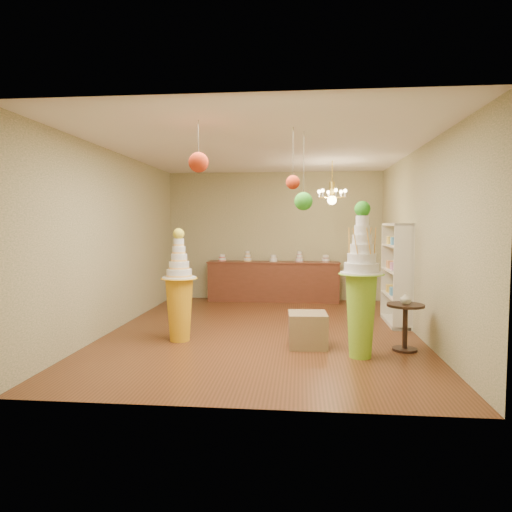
# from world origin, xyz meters

# --- Properties ---
(floor) EXTENTS (6.50, 6.50, 0.00)m
(floor) POSITION_xyz_m (0.00, 0.00, 0.00)
(floor) COLOR #532C16
(floor) RESTS_ON ground
(ceiling) EXTENTS (6.50, 6.50, 0.00)m
(ceiling) POSITION_xyz_m (0.00, 0.00, 3.00)
(ceiling) COLOR silver
(ceiling) RESTS_ON ground
(wall_back) EXTENTS (5.00, 0.04, 3.00)m
(wall_back) POSITION_xyz_m (0.00, 3.25, 1.50)
(wall_back) COLOR tan
(wall_back) RESTS_ON ground
(wall_front) EXTENTS (5.00, 0.04, 3.00)m
(wall_front) POSITION_xyz_m (0.00, -3.25, 1.50)
(wall_front) COLOR tan
(wall_front) RESTS_ON ground
(wall_left) EXTENTS (0.04, 6.50, 3.00)m
(wall_left) POSITION_xyz_m (-2.50, 0.00, 1.50)
(wall_left) COLOR tan
(wall_left) RESTS_ON ground
(wall_right) EXTENTS (0.04, 6.50, 3.00)m
(wall_right) POSITION_xyz_m (2.50, 0.00, 1.50)
(wall_right) COLOR tan
(wall_right) RESTS_ON ground
(pedestal_green) EXTENTS (0.68, 0.68, 2.09)m
(pedestal_green) POSITION_xyz_m (1.43, -1.39, 0.83)
(pedestal_green) COLOR #86C32B
(pedestal_green) RESTS_ON floor
(pedestal_orange) EXTENTS (0.60, 0.60, 1.72)m
(pedestal_orange) POSITION_xyz_m (-1.21, -0.77, 0.65)
(pedestal_orange) COLOR gold
(pedestal_orange) RESTS_ON floor
(burlap_riser) EXTENTS (0.58, 0.58, 0.50)m
(burlap_riser) POSITION_xyz_m (0.73, -0.93, 0.25)
(burlap_riser) COLOR olive
(burlap_riser) RESTS_ON floor
(sideboard) EXTENTS (3.04, 0.54, 1.16)m
(sideboard) POSITION_xyz_m (0.00, 2.97, 0.48)
(sideboard) COLOR #592B1C
(sideboard) RESTS_ON floor
(shelving_unit) EXTENTS (0.33, 1.20, 1.80)m
(shelving_unit) POSITION_xyz_m (2.34, 0.80, 0.90)
(shelving_unit) COLOR beige
(shelving_unit) RESTS_ON floor
(round_table) EXTENTS (0.65, 0.65, 0.66)m
(round_table) POSITION_xyz_m (2.10, -1.00, 0.43)
(round_table) COLOR black
(round_table) RESTS_ON floor
(vase) EXTENTS (0.20, 0.20, 0.16)m
(vase) POSITION_xyz_m (2.10, -1.00, 0.75)
(vase) COLOR beige
(vase) RESTS_ON round_table
(pom_red_left) EXTENTS (0.24, 0.24, 0.61)m
(pom_red_left) POSITION_xyz_m (-0.58, -2.19, 2.51)
(pom_red_left) COLOR #3F3B2D
(pom_red_left) RESTS_ON ceiling
(pom_green_mid) EXTENTS (0.24, 0.24, 1.03)m
(pom_green_mid) POSITION_xyz_m (0.66, -1.42, 2.09)
(pom_green_mid) COLOR #3F3B2D
(pom_green_mid) RESTS_ON ceiling
(pom_red_right) EXTENTS (0.18, 0.18, 0.78)m
(pom_red_right) POSITION_xyz_m (0.52, -1.70, 2.31)
(pom_red_right) COLOR #3F3B2D
(pom_red_right) RESTS_ON ceiling
(chandelier) EXTENTS (0.74, 0.74, 0.85)m
(chandelier) POSITION_xyz_m (1.22, 1.44, 2.30)
(chandelier) COLOR #E8CB51
(chandelier) RESTS_ON ceiling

